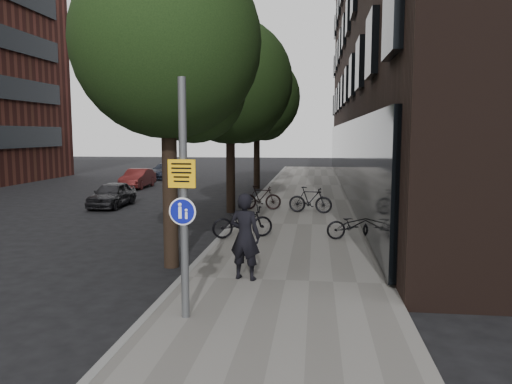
# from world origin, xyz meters

# --- Properties ---
(ground) EXTENTS (120.00, 120.00, 0.00)m
(ground) POSITION_xyz_m (0.00, 0.00, 0.00)
(ground) COLOR black
(ground) RESTS_ON ground
(sidewalk) EXTENTS (4.50, 60.00, 0.12)m
(sidewalk) POSITION_xyz_m (0.25, 10.00, 0.06)
(sidewalk) COLOR slate
(sidewalk) RESTS_ON ground
(curb_edge) EXTENTS (0.15, 60.00, 0.13)m
(curb_edge) POSITION_xyz_m (-2.00, 10.00, 0.07)
(curb_edge) COLOR slate
(curb_edge) RESTS_ON ground
(building_right_dark_brick) EXTENTS (12.00, 40.00, 18.00)m
(building_right_dark_brick) POSITION_xyz_m (8.50, 22.00, 9.00)
(building_right_dark_brick) COLOR black
(building_right_dark_brick) RESTS_ON ground
(street_tree_near) EXTENTS (4.40, 4.40, 7.50)m
(street_tree_near) POSITION_xyz_m (-2.53, 4.64, 5.11)
(street_tree_near) COLOR black
(street_tree_near) RESTS_ON ground
(street_tree_mid) EXTENTS (5.00, 5.00, 7.80)m
(street_tree_mid) POSITION_xyz_m (-2.53, 13.14, 5.11)
(street_tree_mid) COLOR black
(street_tree_mid) RESTS_ON ground
(street_tree_far) EXTENTS (5.00, 5.00, 7.80)m
(street_tree_far) POSITION_xyz_m (-2.53, 22.14, 5.11)
(street_tree_far) COLOR black
(street_tree_far) RESTS_ON ground
(signpost) EXTENTS (0.47, 0.13, 4.02)m
(signpost) POSITION_xyz_m (-1.31, 0.98, 2.15)
(signpost) COLOR #595B5E
(signpost) RESTS_ON sidewalk
(pedestrian) EXTENTS (0.77, 0.61, 1.87)m
(pedestrian) POSITION_xyz_m (-0.62, 3.31, 1.05)
(pedestrian) COLOR black
(pedestrian) RESTS_ON sidewalk
(parked_bike_facade_near) EXTENTS (1.73, 0.90, 0.86)m
(parked_bike_facade_near) POSITION_xyz_m (2.00, 7.74, 0.55)
(parked_bike_facade_near) COLOR black
(parked_bike_facade_near) RESTS_ON sidewalk
(parked_bike_facade_far) EXTENTS (1.77, 0.77, 1.03)m
(parked_bike_facade_far) POSITION_xyz_m (0.65, 12.52, 0.64)
(parked_bike_facade_far) COLOR black
(parked_bike_facade_far) RESTS_ON sidewalk
(parked_bike_curb_near) EXTENTS (1.95, 1.27, 0.97)m
(parked_bike_curb_near) POSITION_xyz_m (-1.31, 7.56, 0.60)
(parked_bike_curb_near) COLOR black
(parked_bike_curb_near) RESTS_ON sidewalk
(parked_bike_curb_far) EXTENTS (1.68, 0.61, 0.99)m
(parked_bike_curb_far) POSITION_xyz_m (-1.37, 13.12, 0.62)
(parked_bike_curb_far) COLOR black
(parked_bike_curb_far) RESTS_ON sidewalk
(parked_car_near) EXTENTS (1.33, 3.25, 1.11)m
(parked_car_near) POSITION_xyz_m (-8.07, 13.90, 0.55)
(parked_car_near) COLOR black
(parked_car_near) RESTS_ON ground
(parked_car_mid) EXTENTS (1.24, 3.46, 1.14)m
(parked_car_mid) POSITION_xyz_m (-9.68, 21.50, 0.57)
(parked_car_mid) COLOR maroon
(parked_car_mid) RESTS_ON ground
(parked_car_far) EXTENTS (1.89, 3.90, 1.09)m
(parked_car_far) POSITION_xyz_m (-9.95, 27.76, 0.55)
(parked_car_far) COLOR black
(parked_car_far) RESTS_ON ground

